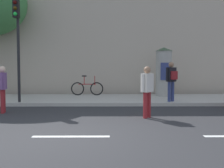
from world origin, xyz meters
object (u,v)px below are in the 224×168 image
Objects in this scene: traffic_light at (17,34)px; pedestrian_near_pole at (3,85)px; pedestrian_tallest at (147,88)px; bicycle_leaning at (87,88)px; poster_column at (164,71)px; pedestrian_in_light_jacket at (171,78)px.

traffic_light reaches higher than pedestrian_near_pole.
pedestrian_tallest is (5.14, -2.86, -2.10)m from traffic_light.
pedestrian_tallest is 5.16m from pedestrian_near_pole.
pedestrian_near_pole is 5.58m from bicycle_leaning.
bicycle_leaning is at bearing 174.87° from poster_column.
poster_column is at bearing 34.00° from pedestrian_near_pole.
poster_column is (6.81, 2.70, -1.60)m from traffic_light.
traffic_light reaches higher than bicycle_leaning.
poster_column is at bearing 73.28° from pedestrian_tallest.
traffic_light reaches higher than poster_column.
pedestrian_near_pole is 6.89m from pedestrian_in_light_jacket.
pedestrian_near_pole is at bearing 168.52° from pedestrian_tallest.
bicycle_leaning is at bearing 112.44° from pedestrian_tallest.
pedestrian_in_light_jacket is at bearing 64.04° from pedestrian_tallest.
pedestrian_tallest is 3.45m from pedestrian_in_light_jacket.
pedestrian_near_pole is at bearing -87.37° from traffic_light.
traffic_light is 2.61× the size of pedestrian_tallest.
pedestrian_tallest is at bearing -106.72° from poster_column.
pedestrian_in_light_jacket reaches higher than bicycle_leaning.
bicycle_leaning is at bearing 144.37° from pedestrian_in_light_jacket.
pedestrian_tallest is 6.44m from bicycle_leaning.
pedestrian_in_light_jacket reaches higher than pedestrian_near_pole.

